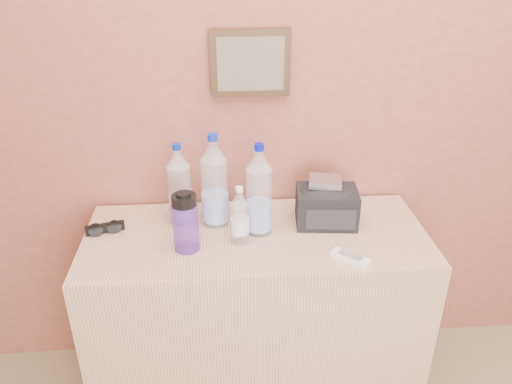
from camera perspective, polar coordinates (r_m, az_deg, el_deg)
The scene contains 11 objects.
picture_frame at distance 1.92m, azimuth -0.64°, elevation 14.49°, with size 0.30×0.03×0.25m, color #382311, non-canonical shape.
dresser at distance 2.15m, azimuth 0.00°, elevation -14.05°, with size 1.30×0.54×0.81m, color tan.
pet_large_b at distance 1.94m, azimuth -8.69°, elevation 0.42°, with size 0.09×0.09×0.33m.
pet_large_c at distance 1.91m, azimuth -4.77°, elevation 0.77°, with size 0.10×0.10×0.37m.
pet_large_d at distance 1.85m, azimuth 0.34°, elevation -0.27°, with size 0.10×0.10×0.36m.
pet_small at distance 1.81m, azimuth -1.87°, elevation -3.04°, with size 0.07×0.07×0.23m.
nalgene_bottle at distance 1.78m, azimuth -8.07°, elevation -3.39°, with size 0.09×0.09×0.23m.
sunglasses at distance 1.99m, azimuth -16.88°, elevation -3.96°, with size 0.15×0.05×0.04m, color black, non-canonical shape.
ac_remote at distance 1.79m, azimuth 10.73°, elevation -7.41°, with size 0.14×0.04×0.02m, color silver.
toiletry_bag at distance 1.96m, azimuth 8.07°, elevation -1.42°, with size 0.23×0.17×0.16m, color black, non-canonical shape.
foil_packet at distance 1.93m, azimuth 7.92°, elevation 1.19°, with size 0.12×0.10×0.03m, color silver.
Camera 1 is at (-0.40, 0.10, 1.83)m, focal length 35.00 mm.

